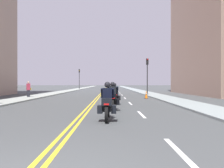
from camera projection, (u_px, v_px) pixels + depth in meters
ground_plane at (104, 90)px, 50.85m from camera, size 264.00×264.00×0.00m
sidewalk_left at (74, 90)px, 50.78m from camera, size 2.45×144.00×0.12m
sidewalk_right at (134, 90)px, 50.91m from camera, size 2.45×144.00×0.12m
centreline_yellow_inner at (104, 90)px, 50.85m from camera, size 0.12×132.00×0.01m
centreline_yellow_outer at (105, 90)px, 50.85m from camera, size 0.12×132.00×0.01m
lane_dashes_white at (121, 94)px, 31.87m from camera, size 0.14×56.40×0.01m
building_right_1 at (213, 8)px, 30.36m from camera, size 6.78×17.76×24.26m
motorcycle_0 at (107, 105)px, 9.18m from camera, size 0.77×2.25×1.63m
motorcycle_1 at (113, 98)px, 12.64m from camera, size 0.76×2.11×1.64m
motorcycle_2 at (115, 95)px, 16.30m from camera, size 0.78×2.08×1.59m
motorcycle_3 at (113, 93)px, 20.09m from camera, size 0.77×2.08×1.60m
motorcycle_4 at (113, 92)px, 23.72m from camera, size 0.77×2.26×1.65m
motorcycle_5 at (113, 90)px, 27.31m from camera, size 0.78×2.14×1.62m
motorcycle_6 at (111, 90)px, 30.60m from camera, size 0.76×2.26×1.58m
traffic_cone_0 at (146, 95)px, 22.22m from camera, size 0.37×0.37×0.83m
traffic_light_near at (147, 70)px, 28.45m from camera, size 0.28×0.38×4.81m
traffic_light_far at (79, 76)px, 53.36m from camera, size 0.28×0.38×5.04m
pedestrian_1 at (28, 89)px, 22.98m from camera, size 0.49×0.39×1.77m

